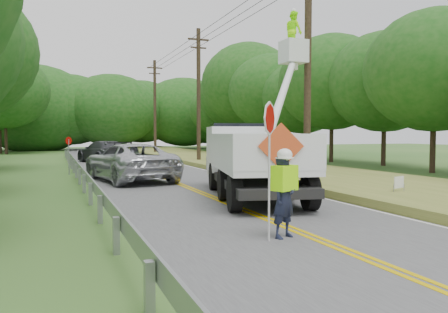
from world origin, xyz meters
name	(u,v)px	position (x,y,z in m)	size (l,w,h in m)	color
ground	(334,247)	(0.00, 0.00, 0.00)	(140.00, 140.00, 0.00)	#2C581E
road	(165,179)	(0.00, 14.00, 0.01)	(7.20, 96.00, 0.03)	#49494B
guardrail	(79,169)	(-4.02, 14.91, 0.55)	(0.18, 48.00, 0.77)	gray
utility_poles	(235,83)	(5.00, 17.02, 5.27)	(1.60, 43.30, 10.00)	black
tall_grass_verge	(291,171)	(7.10, 14.00, 0.15)	(7.00, 96.00, 0.30)	#5E6F29
treeline_right	(301,87)	(15.42, 26.70, 6.40)	(10.90, 53.16, 12.20)	#332319
treeline_horizon	(102,110)	(1.31, 56.07, 5.50)	(57.72, 14.78, 11.85)	#164E13
flagger	(284,190)	(-0.61, 0.95, 1.05)	(1.07, 0.72, 2.89)	#191E33
bucket_truck	(251,149)	(1.76, 7.76, 1.65)	(5.53, 7.96, 7.31)	black
suv_silver	(130,162)	(-1.81, 13.65, 0.90)	(2.92, 6.33, 1.76)	silver
suv_darkgrey	(103,152)	(-1.60, 27.38, 0.86)	(2.35, 5.78, 1.68)	#323439
stop_sign_permanent	(69,150)	(-4.38, 17.89, 1.33)	(0.35, 0.31, 2.08)	gray
yard_sign	(399,183)	(5.64, 4.27, 0.58)	(0.54, 0.19, 0.81)	white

